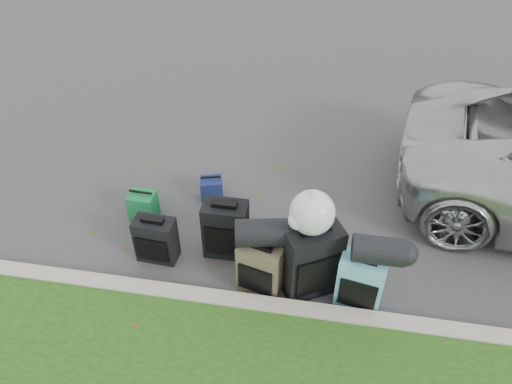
% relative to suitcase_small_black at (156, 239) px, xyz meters
% --- Properties ---
extents(ground, '(120.00, 120.00, 0.00)m').
position_rel_suitcase_small_black_xyz_m(ground, '(1.10, 0.45, -0.27)').
color(ground, '#383535').
rests_on(ground, ground).
extents(curb, '(120.00, 0.18, 0.15)m').
position_rel_suitcase_small_black_xyz_m(curb, '(1.10, -0.55, -0.20)').
color(curb, '#9E937F').
rests_on(curb, ground).
extents(suitcase_small_black, '(0.45, 0.26, 0.55)m').
position_rel_suitcase_small_black_xyz_m(suitcase_small_black, '(0.00, 0.00, 0.00)').
color(suitcase_small_black, black).
rests_on(suitcase_small_black, ground).
extents(suitcase_large_black_left, '(0.48, 0.29, 0.69)m').
position_rel_suitcase_small_black_xyz_m(suitcase_large_black_left, '(0.74, 0.21, 0.07)').
color(suitcase_large_black_left, black).
rests_on(suitcase_large_black_left, ground).
extents(suitcase_olive, '(0.50, 0.38, 0.61)m').
position_rel_suitcase_small_black_xyz_m(suitcase_olive, '(1.20, -0.23, 0.03)').
color(suitcase_olive, '#453E2C').
rests_on(suitcase_olive, ground).
extents(suitcase_teal, '(0.49, 0.34, 0.64)m').
position_rel_suitcase_small_black_xyz_m(suitcase_teal, '(2.21, -0.26, 0.05)').
color(suitcase_teal, '#5199A8').
rests_on(suitcase_teal, ground).
extents(suitcase_large_black_right, '(0.66, 0.57, 0.84)m').
position_rel_suitcase_small_black_xyz_m(suitcase_large_black_right, '(1.70, -0.15, 0.15)').
color(suitcase_large_black_right, black).
rests_on(suitcase_large_black_right, ground).
extents(tote_green, '(0.32, 0.26, 0.35)m').
position_rel_suitcase_small_black_xyz_m(tote_green, '(-0.38, 0.60, -0.10)').
color(tote_green, '#176B35').
rests_on(tote_green, ground).
extents(tote_navy, '(0.32, 0.28, 0.30)m').
position_rel_suitcase_small_black_xyz_m(tote_navy, '(0.36, 1.08, -0.13)').
color(tote_navy, navy).
rests_on(tote_navy, ground).
extents(duffel_left, '(0.56, 0.37, 0.28)m').
position_rel_suitcase_small_black_xyz_m(duffel_left, '(1.20, -0.17, 0.48)').
color(duffel_left, black).
rests_on(duffel_left, suitcase_olive).
extents(duffel_right, '(0.49, 0.27, 0.27)m').
position_rel_suitcase_small_black_xyz_m(duffel_right, '(2.31, -0.24, 0.50)').
color(duffel_right, black).
rests_on(duffel_right, suitcase_teal).
extents(trash_bag, '(0.43, 0.43, 0.43)m').
position_rel_suitcase_small_black_xyz_m(trash_bag, '(1.66, -0.14, 0.79)').
color(trash_bag, silver).
rests_on(trash_bag, suitcase_large_black_right).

